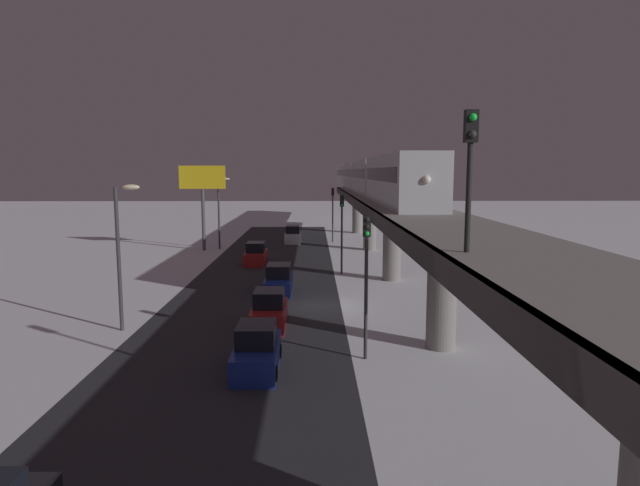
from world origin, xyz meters
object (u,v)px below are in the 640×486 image
(sedan_white, at_px, (293,235))
(traffic_light_far, at_px, (333,207))
(traffic_light_near, at_px, (366,266))
(traffic_light_mid, at_px, (342,223))
(sedan_blue_2, at_px, (279,281))
(sedan_red_2, at_px, (269,311))
(commercial_billboard, at_px, (202,186))
(sedan_blue, at_px, (257,351))
(subway_train, at_px, (363,176))
(rail_signal, at_px, (470,156))
(sedan_red, at_px, (256,255))

(sedan_white, relative_size, traffic_light_far, 0.75)
(traffic_light_near, bearing_deg, traffic_light_mid, -90.00)
(sedan_white, bearing_deg, sedan_blue_2, -90.00)
(sedan_blue_2, xyz_separation_m, traffic_light_far, (-4.70, -26.74, 3.40))
(sedan_white, relative_size, sedan_red_2, 1.14)
(sedan_white, bearing_deg, traffic_light_far, -0.37)
(traffic_light_mid, bearing_deg, sedan_red_2, 72.40)
(commercial_billboard, bearing_deg, traffic_light_far, -155.20)
(traffic_light_far, bearing_deg, sedan_blue, 83.52)
(traffic_light_far, xyz_separation_m, commercial_billboard, (13.90, 6.42, 2.63))
(sedan_blue, bearing_deg, sedan_red_2, 90.00)
(traffic_light_far, bearing_deg, subway_train, -147.28)
(subway_train, xyz_separation_m, traffic_light_near, (3.72, 42.56, -3.58))
(sedan_blue_2, height_order, traffic_light_mid, traffic_light_mid)
(sedan_blue_2, xyz_separation_m, traffic_light_near, (-4.70, 13.43, 3.40))
(sedan_red_2, bearing_deg, rail_signal, -62.76)
(sedan_red, relative_size, commercial_billboard, 0.49)
(rail_signal, relative_size, traffic_light_near, 0.62)
(subway_train, relative_size, rail_signal, 18.52)
(subway_train, distance_m, sedan_blue_2, 31.11)
(sedan_white, xyz_separation_m, sedan_red_2, (0.00, 34.93, 0.00))
(sedan_red_2, distance_m, traffic_light_near, 7.84)
(rail_signal, height_order, traffic_light_mid, rail_signal)
(subway_train, height_order, traffic_light_far, subway_train)
(sedan_blue, distance_m, traffic_light_far, 41.79)
(traffic_light_mid, bearing_deg, traffic_light_near, 90.00)
(sedan_blue_2, xyz_separation_m, traffic_light_mid, (-4.70, -6.66, 3.40))
(sedan_blue_2, height_order, traffic_light_far, traffic_light_far)
(traffic_light_mid, xyz_separation_m, commercial_billboard, (13.90, -13.66, 2.63))
(sedan_white, distance_m, traffic_light_mid, 20.93)
(sedan_blue, distance_m, sedan_white, 41.41)
(traffic_light_far, height_order, commercial_billboard, commercial_billboard)
(sedan_red_2, bearing_deg, traffic_light_far, 82.33)
(traffic_light_mid, xyz_separation_m, traffic_light_far, (0.00, -20.08, 0.00))
(traffic_light_mid, height_order, commercial_billboard, commercial_billboard)
(sedan_blue_2, relative_size, sedan_white, 0.96)
(traffic_light_near, height_order, commercial_billboard, commercial_billboard)
(sedan_blue, relative_size, traffic_light_mid, 0.68)
(sedan_blue, height_order, commercial_billboard, commercial_billboard)
(traffic_light_mid, bearing_deg, sedan_blue, 77.56)
(sedan_white, bearing_deg, sedan_blue, -90.00)
(sedan_red, xyz_separation_m, traffic_light_far, (-7.50, -15.03, 3.40))
(sedan_blue, height_order, sedan_red_2, same)
(sedan_blue_2, height_order, traffic_light_near, traffic_light_near)
(rail_signal, relative_size, sedan_white, 0.84)
(traffic_light_mid, bearing_deg, sedan_blue_2, 54.77)
(sedan_red_2, xyz_separation_m, traffic_light_near, (-4.70, 5.27, 3.40))
(subway_train, distance_m, sedan_red, 21.86)
(commercial_billboard, bearing_deg, rail_signal, 110.99)
(traffic_light_far, bearing_deg, sedan_white, -0.37)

